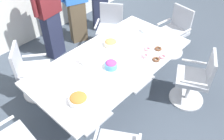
{
  "coord_description": "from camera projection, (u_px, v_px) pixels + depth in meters",
  "views": [
    {
      "loc": [
        -1.95,
        -1.78,
        2.88
      ],
      "look_at": [
        0.0,
        0.0,
        0.55
      ],
      "focal_mm": 37.85,
      "sensor_mm": 36.0,
      "label": 1
    }
  ],
  "objects": [
    {
      "name": "conference_table",
      "position": [
        112.0,
        66.0,
        3.47
      ],
      "size": [
        2.4,
        1.2,
        0.75
      ],
      "color": "white",
      "rests_on": "ground"
    },
    {
      "name": "snack_bowl_pretzels",
      "position": [
        78.0,
        99.0,
        2.76
      ],
      "size": [
        0.23,
        0.23,
        0.11
      ],
      "color": "white",
      "rests_on": "conference_table"
    },
    {
      "name": "person_standing_0",
      "position": [
        48.0,
        9.0,
        4.06
      ],
      "size": [
        0.62,
        0.28,
        1.86
      ],
      "rotation": [
        0.0,
        0.0,
        -3.0
      ],
      "color": "#232842",
      "rests_on": "ground"
    },
    {
      "name": "office_chair_0",
      "position": [
        174.0,
        34.0,
        4.53
      ],
      "size": [
        0.62,
        0.62,
        0.91
      ],
      "rotation": [
        0.0,
        0.0,
        1.41
      ],
      "color": "silver",
      "rests_on": "ground"
    },
    {
      "name": "office_chair_1",
      "position": [
        110.0,
        31.0,
        4.6
      ],
      "size": [
        0.75,
        0.75,
        0.91
      ],
      "rotation": [
        0.0,
        0.0,
        -4.13
      ],
      "color": "silver",
      "rests_on": "ground"
    },
    {
      "name": "ground_plane",
      "position": [
        112.0,
        95.0,
        3.89
      ],
      "size": [
        10.0,
        10.0,
        0.01
      ],
      "primitive_type": "cube",
      "color": "#3D4754"
    },
    {
      "name": "napkin_pile",
      "position": [
        86.0,
        60.0,
        3.34
      ],
      "size": [
        0.17,
        0.17,
        0.06
      ],
      "primitive_type": "cube",
      "color": "white",
      "rests_on": "conference_table"
    },
    {
      "name": "plate_stack",
      "position": [
        147.0,
        30.0,
        3.94
      ],
      "size": [
        0.19,
        0.19,
        0.05
      ],
      "color": "white",
      "rests_on": "conference_table"
    },
    {
      "name": "donut_platter",
      "position": [
        154.0,
        54.0,
        3.46
      ],
      "size": [
        0.38,
        0.38,
        0.04
      ],
      "color": "white",
      "rests_on": "conference_table"
    },
    {
      "name": "snack_bowl_candy_mix",
      "position": [
        111.0,
        64.0,
        3.22
      ],
      "size": [
        0.17,
        0.17,
        0.12
      ],
      "color": "#4C9EC6",
      "rests_on": "conference_table"
    },
    {
      "name": "office_chair_2",
      "position": [
        32.0,
        74.0,
        3.67
      ],
      "size": [
        0.76,
        0.76,
        0.91
      ],
      "rotation": [
        0.0,
        0.0,
        -2.25
      ],
      "color": "silver",
      "rests_on": "ground"
    },
    {
      "name": "office_chair_5",
      "position": [
        195.0,
        81.0,
        3.55
      ],
      "size": [
        0.73,
        0.73,
        0.91
      ],
      "rotation": [
        0.0,
        0.0,
        0.47
      ],
      "color": "silver",
      "rests_on": "ground"
    },
    {
      "name": "snack_bowl_cookies",
      "position": [
        111.0,
        43.0,
        3.62
      ],
      "size": [
        0.2,
        0.2,
        0.1
      ],
      "color": "beige",
      "rests_on": "conference_table"
    }
  ]
}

